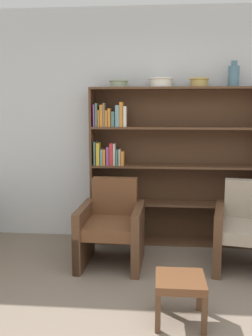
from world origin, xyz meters
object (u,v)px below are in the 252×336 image
Objects in this scene: armchair_cushioned at (248,230)px; bookshelf at (161,169)px; footstool at (180,285)px; bowl_brass at (199,82)px; bowl_stoneware at (161,82)px; vase_tall at (234,76)px; bowl_cream at (119,83)px; armchair_leather at (112,226)px.

bookshelf is at bearing -26.70° from armchair_cushioned.
bowl_brass is at bearing 81.03° from footstool.
vase_tall is (0.80, -0.00, 0.06)m from bowl_stoneware.
armchair_cushioned is at bearing -82.64° from vase_tall.
bowl_brass is at bearing -0.00° from bowl_cream.
bowl_stoneware is at bearing 0.00° from bowl_cream.
vase_tall reaches higher than bowl_cream.
bowl_cream is 0.60× the size of footstool.
vase_tall reaches higher than armchair_leather.
bookshelf is 0.97m from armchair_leather.
footstool is at bearing -110.83° from vase_tall.
footstool is (0.15, -1.71, -0.60)m from bookshelf.
bowl_cream reaches higher than bookshelf.
bowl_brass is 0.38m from vase_tall.
armchair_cushioned is (0.46, -0.65, -1.50)m from bowl_brass.
bookshelf is 2.34× the size of armchair_cushioned.
bowl_brass is (0.42, -0.00, -0.00)m from bowl_stoneware.
bowl_stoneware reaches higher than bowl_brass.
vase_tall reaches higher than bowl_brass.
armchair_cushioned is at bearing -54.56° from bowl_brass.
bowl_cream is 2.12m from armchair_cushioned.
bowl_cream is at bearing -14.66° from armchair_cushioned.
bowl_cream is 0.26× the size of armchair_leather.
bookshelf is 1.08m from bowl_brass.
bookshelf is at bearing 177.12° from bowl_brass.
vase_tall reaches higher than armchair_cushioned.
vase_tall is 0.33× the size of armchair_leather.
bowl_brass reaches higher than bowl_cream.
armchair_cushioned is (0.87, -0.67, -0.50)m from bookshelf.
bookshelf is 9.10× the size of bowl_cream.
bookshelf reaches higher than footstool.
armchair_cushioned is (0.08, -0.65, -1.56)m from vase_tall.
bowl_cream is 0.48m from bowl_stoneware.
armchair_leather is (-0.49, -0.65, -1.50)m from bowl_stoneware.
bowl_brass is at bearing -43.87° from armchair_cushioned.
armchair_cushioned is 1.28m from footstool.
bowl_brass reaches higher than armchair_leather.
bowl_cream is 0.80× the size of bowl_stoneware.
bookshelf reaches higher than armchair_leather.
bowl_stoneware reaches higher than bowl_cream.
armchair_leather reaches higher than footstool.
bookshelf is 7.24× the size of bowl_stoneware.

